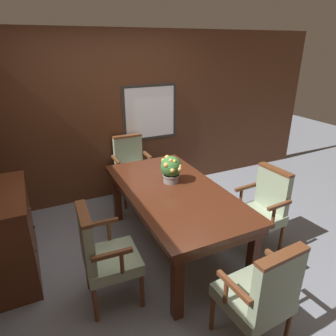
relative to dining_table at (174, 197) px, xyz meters
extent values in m
plane|color=gray|center=(-0.14, -0.11, -0.67)|extent=(14.00, 14.00, 0.00)
cube|color=#4C2816|center=(-0.14, 1.66, 0.55)|extent=(7.20, 0.06, 2.45)
cube|color=white|center=(0.40, 1.62, 0.59)|extent=(0.79, 0.01, 0.77)
cube|color=#282623|center=(0.40, 1.61, 0.99)|extent=(0.86, 0.02, 0.04)
cube|color=#282623|center=(0.40, 1.61, 0.19)|extent=(0.86, 0.02, 0.03)
cube|color=#282623|center=(-0.02, 1.61, 0.59)|extent=(0.04, 0.02, 0.77)
cube|color=#282623|center=(0.81, 1.61, 0.59)|extent=(0.03, 0.02, 0.77)
cube|color=#4C2314|center=(-0.41, -0.89, -0.31)|extent=(0.09, 0.09, 0.72)
cube|color=#4C2314|center=(0.41, -0.89, -0.31)|extent=(0.09, 0.09, 0.72)
cube|color=#4C2314|center=(-0.41, 0.89, -0.31)|extent=(0.09, 0.09, 0.72)
cube|color=#4C2314|center=(0.41, 0.89, -0.31)|extent=(0.09, 0.09, 0.72)
cube|color=#4C2314|center=(0.00, 0.00, 0.00)|extent=(0.96, 1.92, 0.09)
cube|color=#4C2314|center=(0.00, 0.00, 0.07)|extent=(1.02, 1.98, 0.04)
cylinder|color=brown|center=(-0.23, 1.11, -0.49)|extent=(0.04, 0.04, 0.37)
cylinder|color=brown|center=(0.18, 1.11, -0.49)|extent=(0.04, 0.04, 0.37)
cylinder|color=brown|center=(-0.23, 1.53, -0.49)|extent=(0.04, 0.04, 0.37)
cylinder|color=brown|center=(0.18, 1.53, -0.49)|extent=(0.04, 0.04, 0.37)
cube|color=#93A384|center=(-0.02, 1.32, -0.24)|extent=(0.47, 0.48, 0.11)
cube|color=#93A384|center=(-0.02, 1.52, 0.05)|extent=(0.43, 0.08, 0.47)
cube|color=brown|center=(-0.02, 1.52, 0.30)|extent=(0.43, 0.09, 0.03)
cylinder|color=brown|center=(-0.27, 1.28, -0.09)|extent=(0.04, 0.04, 0.21)
cube|color=brown|center=(-0.27, 1.35, 0.02)|extent=(0.04, 0.33, 0.04)
cylinder|color=brown|center=(0.22, 1.28, -0.09)|extent=(0.04, 0.04, 0.21)
cube|color=brown|center=(0.22, 1.35, 0.02)|extent=(0.04, 0.33, 0.04)
cylinder|color=brown|center=(0.21, -1.10, -0.49)|extent=(0.04, 0.04, 0.37)
cylinder|color=brown|center=(-0.20, -1.13, -0.49)|extent=(0.04, 0.04, 0.37)
cylinder|color=brown|center=(0.24, -1.52, -0.49)|extent=(0.04, 0.04, 0.37)
cube|color=#93A384|center=(0.02, -1.32, -0.24)|extent=(0.50, 0.51, 0.11)
cube|color=#93A384|center=(0.03, -1.52, 0.05)|extent=(0.44, 0.11, 0.47)
cube|color=brown|center=(0.03, -1.52, 0.30)|extent=(0.44, 0.12, 0.03)
cylinder|color=brown|center=(0.26, -1.27, -0.09)|extent=(0.04, 0.04, 0.21)
cube|color=brown|center=(0.27, -1.34, 0.02)|extent=(0.06, 0.34, 0.04)
cylinder|color=brown|center=(-0.23, -1.30, -0.09)|extent=(0.04, 0.04, 0.21)
cube|color=brown|center=(-0.22, -1.37, 0.02)|extent=(0.06, 0.34, 0.04)
cylinder|color=brown|center=(0.62, -0.23, -0.49)|extent=(0.04, 0.04, 0.37)
cylinder|color=brown|center=(0.65, -0.64, -0.49)|extent=(0.04, 0.04, 0.37)
cylinder|color=brown|center=(1.04, -0.20, -0.49)|extent=(0.04, 0.04, 0.37)
cylinder|color=brown|center=(1.07, -0.61, -0.49)|extent=(0.04, 0.04, 0.37)
cube|color=#93A384|center=(0.85, -0.42, -0.24)|extent=(0.51, 0.51, 0.11)
cube|color=#93A384|center=(1.05, -0.41, 0.05)|extent=(0.11, 0.44, 0.47)
cube|color=brown|center=(1.05, -0.41, 0.30)|extent=(0.12, 0.44, 0.03)
cylinder|color=brown|center=(0.79, -0.18, -0.09)|extent=(0.04, 0.04, 0.21)
cube|color=brown|center=(0.86, -0.18, 0.02)|extent=(0.34, 0.06, 0.04)
cylinder|color=brown|center=(0.83, -0.67, -0.09)|extent=(0.04, 0.04, 0.21)
cube|color=brown|center=(0.90, -0.66, 0.02)|extent=(0.34, 0.06, 0.04)
cylinder|color=brown|center=(-0.64, -0.65, -0.49)|extent=(0.04, 0.04, 0.37)
cylinder|color=brown|center=(-0.62, -0.24, -0.49)|extent=(0.04, 0.04, 0.37)
cylinder|color=brown|center=(-1.06, -0.63, -0.49)|extent=(0.04, 0.04, 0.37)
cylinder|color=brown|center=(-1.04, -0.22, -0.49)|extent=(0.04, 0.04, 0.37)
cube|color=#93A384|center=(-0.84, -0.43, -0.24)|extent=(0.50, 0.50, 0.11)
cube|color=#93A384|center=(-1.04, -0.42, 0.05)|extent=(0.10, 0.44, 0.47)
cube|color=brown|center=(-1.04, -0.42, 0.30)|extent=(0.11, 0.44, 0.03)
cylinder|color=brown|center=(-0.82, -0.68, -0.09)|extent=(0.04, 0.04, 0.21)
cube|color=brown|center=(-0.89, -0.68, 0.02)|extent=(0.34, 0.05, 0.04)
cylinder|color=brown|center=(-0.79, -0.19, -0.09)|extent=(0.04, 0.04, 0.21)
cube|color=brown|center=(-0.86, -0.19, 0.02)|extent=(0.34, 0.05, 0.04)
cylinder|color=gray|center=(0.06, 0.19, 0.14)|extent=(0.18, 0.18, 0.10)
cylinder|color=gray|center=(0.06, 0.19, 0.18)|extent=(0.19, 0.19, 0.02)
sphere|color=#387033|center=(0.06, 0.19, 0.29)|extent=(0.24, 0.24, 0.24)
sphere|color=#F4A64F|center=(-0.03, 0.14, 0.34)|extent=(0.06, 0.06, 0.06)
sphere|color=#D8BC53|center=(0.00, 0.26, 0.35)|extent=(0.04, 0.04, 0.04)
sphere|color=#E7B35B|center=(0.11, 0.09, 0.28)|extent=(0.06, 0.06, 0.06)
sphere|color=gold|center=(0.07, 0.12, 0.38)|extent=(0.04, 0.04, 0.04)
sphere|color=#E6A555|center=(0.03, 0.14, 0.38)|extent=(0.04, 0.04, 0.04)
sphere|color=#E4AD58|center=(0.02, 0.08, 0.29)|extent=(0.05, 0.05, 0.05)
sphere|color=#E8AE58|center=(0.03, 0.23, 0.39)|extent=(0.04, 0.04, 0.04)
sphere|color=#EFAB4F|center=(0.03, 0.23, 0.39)|extent=(0.06, 0.06, 0.06)
sphere|color=#EDA759|center=(0.12, 0.10, 0.31)|extent=(0.04, 0.04, 0.04)
sphere|color=gold|center=(0.00, 0.27, 0.34)|extent=(0.05, 0.05, 0.05)
cube|color=#512816|center=(-1.67, 0.33, -0.21)|extent=(0.41, 1.02, 0.92)
cube|color=#5B2D19|center=(-1.67, 0.33, 0.26)|extent=(0.43, 1.04, 0.02)
sphere|color=#4C422D|center=(-1.45, 0.33, 0.05)|extent=(0.03, 0.03, 0.03)
sphere|color=#4C422D|center=(-1.45, 0.10, -0.30)|extent=(0.03, 0.03, 0.03)
sphere|color=#4C422D|center=(-1.45, 0.56, -0.30)|extent=(0.03, 0.03, 0.03)
camera|label=1|loc=(-1.32, -2.62, 1.58)|focal=32.00mm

